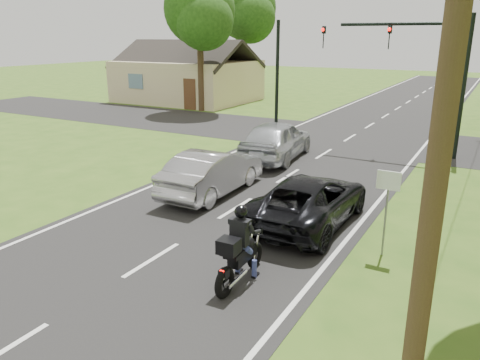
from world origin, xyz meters
name	(u,v)px	position (x,y,z in m)	size (l,w,h in m)	color
ground	(152,260)	(0.00, 0.00, 0.00)	(140.00, 140.00, 0.00)	#325618
road	(307,164)	(0.00, 10.00, 0.01)	(8.00, 100.00, 0.01)	black
cross_road	(350,138)	(0.00, 16.00, 0.01)	(60.00, 7.00, 0.01)	black
motorcycle_rider	(239,253)	(2.33, 0.11, 0.70)	(0.58, 2.06, 1.77)	black
dark_suv	(309,200)	(2.39, 4.01, 0.69)	(2.26, 4.90, 1.36)	black
silver_sedan	(212,172)	(-1.40, 4.87, 0.76)	(1.58, 4.52, 1.49)	#A6A5AA
silver_suv	(277,140)	(-1.50, 10.13, 0.86)	(2.01, 4.99, 1.70)	#ADB1B6
traffic_signal	(419,60)	(3.34, 14.00, 4.14)	(6.38, 0.44, 6.00)	black
signal_pole_far	(277,73)	(-5.20, 18.00, 3.00)	(0.20, 0.20, 6.00)	black
utility_pole_near	(454,38)	(6.20, -2.00, 5.08)	(1.60, 0.28, 10.00)	brown
sign_white	(388,193)	(4.70, 2.98, 1.60)	(0.55, 0.07, 2.12)	slate
sign_green	(442,134)	(4.90, 10.98, 1.60)	(0.55, 0.07, 2.12)	slate
tree_left_near	(201,14)	(-11.73, 19.78, 6.53)	(5.12, 4.96, 9.22)	#332316
tree_left_far	(247,11)	(-13.70, 29.76, 7.13)	(5.76, 5.58, 10.14)	#332316
house	(188,79)	(-16.00, 24.00, 1.77)	(10.20, 8.00, 4.84)	tan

